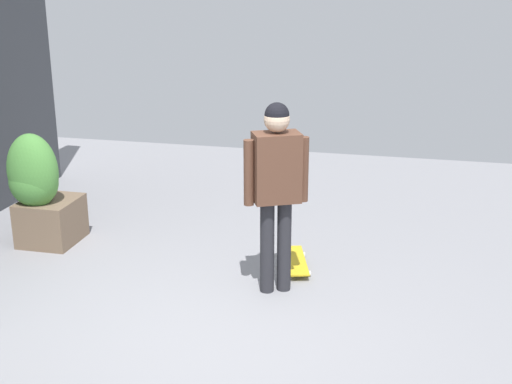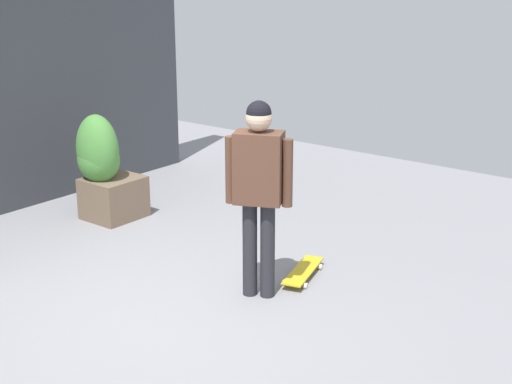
# 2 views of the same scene
# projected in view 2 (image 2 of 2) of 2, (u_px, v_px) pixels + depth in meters

# --- Properties ---
(ground_plane) EXTENTS (12.00, 12.00, 0.00)m
(ground_plane) POSITION_uv_depth(u_px,v_px,m) (152.00, 317.00, 6.13)
(ground_plane) COLOR gray
(skateboarder) EXTENTS (0.41, 0.54, 1.77)m
(skateboarder) POSITION_uv_depth(u_px,v_px,m) (259.00, 179.00, 6.21)
(skateboarder) COLOR #28282D
(skateboarder) RESTS_ON ground_plane
(skateboard) EXTENTS (0.76, 0.38, 0.08)m
(skateboard) POSITION_uv_depth(u_px,v_px,m) (303.00, 271.00, 6.89)
(skateboard) COLOR gold
(skateboard) RESTS_ON ground_plane
(planter_box_left) EXTENTS (0.65, 0.65, 1.24)m
(planter_box_left) POSITION_uv_depth(u_px,v_px,m) (103.00, 169.00, 8.34)
(planter_box_left) COLOR brown
(planter_box_left) RESTS_ON ground_plane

